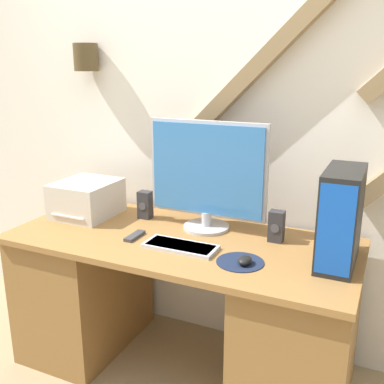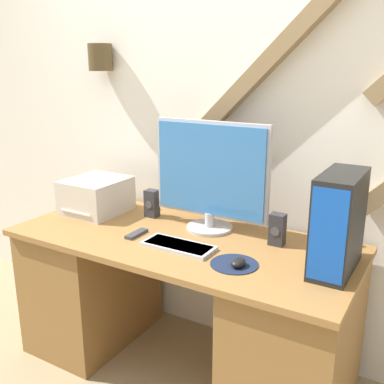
{
  "view_description": "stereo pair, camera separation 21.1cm",
  "coord_description": "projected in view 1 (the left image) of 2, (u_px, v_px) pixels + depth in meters",
  "views": [
    {
      "loc": [
        0.91,
        -1.47,
        1.58
      ],
      "look_at": [
        0.06,
        0.38,
        0.99
      ],
      "focal_mm": 42.0,
      "sensor_mm": 36.0,
      "label": 1
    },
    {
      "loc": [
        1.1,
        -1.37,
        1.58
      ],
      "look_at": [
        0.06,
        0.38,
        0.99
      ],
      "focal_mm": 42.0,
      "sensor_mm": 36.0,
      "label": 2
    }
  ],
  "objects": [
    {
      "name": "mouse",
      "position": [
        245.0,
        260.0,
        1.91
      ],
      "size": [
        0.06,
        0.08,
        0.04
      ],
      "color": "black",
      "rests_on": "mousepad"
    },
    {
      "name": "wall_back",
      "position": [
        218.0,
        105.0,
        2.41
      ],
      "size": [
        6.4,
        0.19,
        2.7
      ],
      "color": "white",
      "rests_on": "ground_plane"
    },
    {
      "name": "computer_tower",
      "position": [
        341.0,
        218.0,
        1.88
      ],
      "size": [
        0.15,
        0.35,
        0.41
      ],
      "color": "black",
      "rests_on": "desk"
    },
    {
      "name": "monitor",
      "position": [
        207.0,
        174.0,
        2.26
      ],
      "size": [
        0.63,
        0.24,
        0.56
      ],
      "color": "#B7B7BC",
      "rests_on": "desk"
    },
    {
      "name": "printer",
      "position": [
        87.0,
        199.0,
        2.52
      ],
      "size": [
        0.31,
        0.34,
        0.2
      ],
      "color": "beige",
      "rests_on": "desk"
    },
    {
      "name": "mousepad",
      "position": [
        240.0,
        262.0,
        1.94
      ],
      "size": [
        0.21,
        0.21,
        0.0
      ],
      "color": "#19233D",
      "rests_on": "desk"
    },
    {
      "name": "speaker_left",
      "position": [
        145.0,
        205.0,
        2.48
      ],
      "size": [
        0.07,
        0.06,
        0.15
      ],
      "color": "#2D2D33",
      "rests_on": "desk"
    },
    {
      "name": "speaker_right",
      "position": [
        276.0,
        226.0,
        2.15
      ],
      "size": [
        0.07,
        0.06,
        0.15
      ],
      "color": "#2D2D33",
      "rests_on": "desk"
    },
    {
      "name": "desk",
      "position": [
        181.0,
        303.0,
        2.31
      ],
      "size": [
        1.71,
        0.76,
        0.75
      ],
      "color": "olive",
      "rests_on": "ground_plane"
    },
    {
      "name": "remote_control",
      "position": [
        135.0,
        236.0,
        2.22
      ],
      "size": [
        0.04,
        0.14,
        0.02
      ],
      "color": "#38383D",
      "rests_on": "desk"
    },
    {
      "name": "keyboard",
      "position": [
        181.0,
        246.0,
        2.09
      ],
      "size": [
        0.34,
        0.14,
        0.02
      ],
      "color": "silver",
      "rests_on": "desk"
    }
  ]
}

